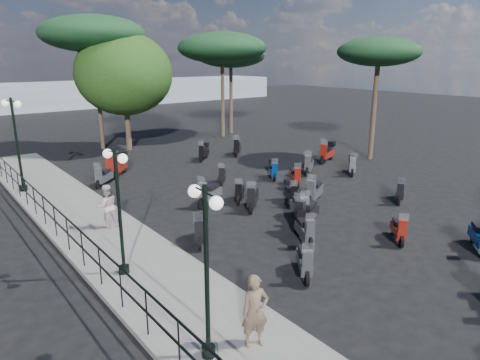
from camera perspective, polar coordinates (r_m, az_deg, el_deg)
ground at (r=16.79m, az=7.01°, el=-5.05°), size 120.00×120.00×0.00m
sidewalk at (r=15.88m, az=-18.19°, el=-6.74°), size 3.00×30.00×0.15m
railing at (r=15.07m, az=-22.82°, el=-5.09°), size 0.04×26.04×1.10m
lamp_post_0 at (r=8.32m, az=-4.49°, el=-11.02°), size 0.32×1.07×3.64m
lamp_post_1 at (r=11.98m, az=-15.85°, el=-3.09°), size 0.33×1.06×3.60m
lamp_post_2 at (r=21.35m, az=-27.66°, el=4.88°), size 0.62×1.18×4.20m
woman at (r=9.26m, az=2.03°, el=-17.07°), size 0.68×0.56×1.60m
pedestrian_far at (r=15.88m, az=-17.35°, el=-3.34°), size 0.84×0.70×1.57m
scooter_1 at (r=12.42m, az=8.63°, el=-10.76°), size 1.09×1.30×1.28m
scooter_2 at (r=14.56m, az=8.60°, el=-6.47°), size 0.92×1.45×1.26m
scooter_3 at (r=14.38m, az=-5.43°, el=-6.79°), size 0.97×1.41×1.28m
scooter_4 at (r=17.97m, az=-4.11°, el=-1.87°), size 1.67×0.91×1.42m
scooter_5 at (r=21.64m, az=-17.73°, el=0.37°), size 1.26×1.14×1.28m
scooter_7 at (r=15.44m, az=20.38°, el=-6.25°), size 1.13×1.11×1.19m
scooter_8 at (r=16.40m, az=7.98°, el=-3.80°), size 0.99×1.59×1.39m
scooter_9 at (r=17.46m, az=1.72°, el=-2.45°), size 1.31×1.25×1.36m
scooter_10 at (r=18.38m, az=-0.02°, el=-1.69°), size 1.10×1.12×1.18m
scooter_11 at (r=23.34m, az=-15.71°, el=1.95°), size 1.36×1.54×1.49m
scooter_13 at (r=15.79m, az=29.39°, el=-6.62°), size 1.44×1.17×1.39m
scooter_14 at (r=15.78m, az=8.76°, el=-4.50°), size 1.81×0.87×1.49m
scooter_15 at (r=18.25m, az=6.74°, el=-1.79°), size 0.92×1.34×1.19m
scooter_16 at (r=21.94m, az=4.45°, el=1.32°), size 0.99×1.30×1.19m
scooter_17 at (r=20.98m, az=-2.39°, el=0.56°), size 1.02×1.21×1.19m
scooter_20 at (r=18.44m, az=9.88°, el=-1.58°), size 1.67×0.99×1.45m
scooter_21 at (r=20.84m, az=7.37°, el=0.42°), size 0.98×1.38×1.27m
scooter_22 at (r=23.12m, az=9.16°, el=2.01°), size 1.47×1.12×1.39m
scooter_23 at (r=25.97m, az=-4.84°, el=3.71°), size 1.30×1.20×1.29m
scooter_26 at (r=19.65m, az=20.56°, el=-1.42°), size 1.36×0.92×1.21m
scooter_27 at (r=23.50m, az=14.71°, el=1.93°), size 1.34×1.18×1.30m
scooter_28 at (r=25.92m, az=11.56°, el=3.59°), size 1.80×0.90×1.49m
scooter_29 at (r=27.20m, az=-0.38°, el=4.34°), size 1.28×1.38×1.41m
scooter_30 at (r=23.53m, az=-16.51°, el=2.00°), size 1.36×1.54×1.49m
broadleaf_tree at (r=29.30m, az=-15.19°, el=13.48°), size 6.21×6.21×7.62m
pine_0 at (r=33.42m, az=-2.41°, el=17.18°), size 6.66×6.66×7.86m
pine_1 at (r=34.96m, az=-1.24°, el=16.24°), size 5.47×5.47×7.11m
pine_2 at (r=30.12m, az=-19.01°, el=17.94°), size 6.66×6.66×8.62m
pine_3 at (r=26.78m, az=18.03°, el=15.88°), size 4.76×4.76×7.15m
distant_hills at (r=57.25m, az=-27.15°, el=9.80°), size 70.00×8.00×3.00m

